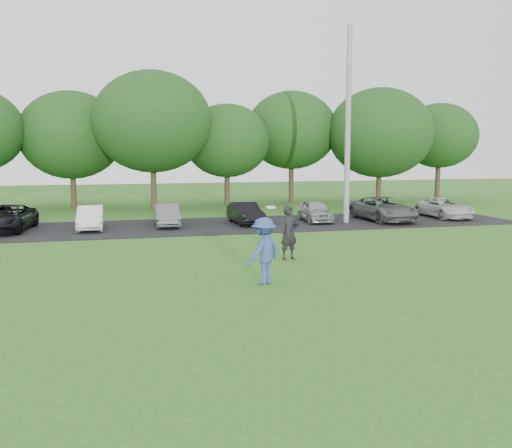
# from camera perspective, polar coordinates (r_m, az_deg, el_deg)

# --- Properties ---
(ground) EXTENTS (100.00, 100.00, 0.00)m
(ground) POSITION_cam_1_polar(r_m,az_deg,el_deg) (15.94, 3.16, -6.22)
(ground) COLOR #276B1E
(ground) RESTS_ON ground
(parking_lot) EXTENTS (32.00, 6.50, 0.03)m
(parking_lot) POSITION_cam_1_polar(r_m,az_deg,el_deg) (28.40, -4.78, -0.17)
(parking_lot) COLOR black
(parking_lot) RESTS_ON ground
(utility_pole) EXTENTS (0.28, 0.28, 9.96)m
(utility_pole) POSITION_cam_1_polar(r_m,az_deg,el_deg) (29.68, 9.18, 9.70)
(utility_pole) COLOR gray
(utility_pole) RESTS_ON ground
(frisbee_player) EXTENTS (1.40, 1.30, 2.23)m
(frisbee_player) POSITION_cam_1_polar(r_m,az_deg,el_deg) (16.00, 0.80, -2.70)
(frisbee_player) COLOR #344D92
(frisbee_player) RESTS_ON ground
(camera_bystander) EXTENTS (0.79, 0.64, 1.87)m
(camera_bystander) POSITION_cam_1_polar(r_m,az_deg,el_deg) (19.60, 3.33, -0.86)
(camera_bystander) COLOR black
(camera_bystander) RESTS_ON ground
(parked_cars) EXTENTS (28.01, 5.34, 1.25)m
(parked_cars) POSITION_cam_1_polar(r_m,az_deg,el_deg) (28.52, -3.14, 1.08)
(parked_cars) COLOR silver
(parked_cars) RESTS_ON parking_lot
(tree_row) EXTENTS (42.39, 9.85, 8.64)m
(tree_row) POSITION_cam_1_polar(r_m,az_deg,el_deg) (38.05, -5.10, 9.14)
(tree_row) COLOR #38281C
(tree_row) RESTS_ON ground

